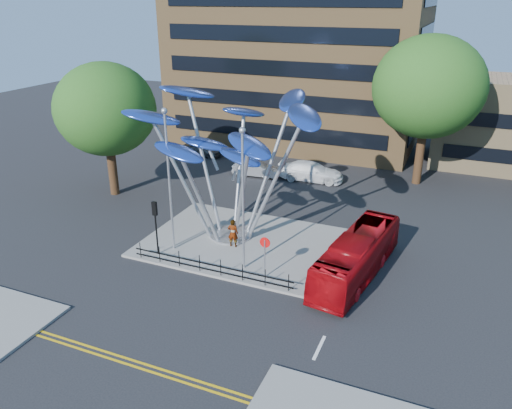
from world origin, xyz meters
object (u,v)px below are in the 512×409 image
at_px(tree_right, 429,87).
at_px(pedestrian, 233,233).
at_px(tree_left, 106,110).
at_px(street_lamp_left, 168,169).
at_px(red_bus, 357,256).
at_px(parked_car_mid, 256,169).
at_px(no_entry_sign_island, 265,250).
at_px(parked_car_right, 311,172).
at_px(leaf_sculpture, 229,135).
at_px(street_lamp_right, 243,188).
at_px(parked_car_left, 203,149).
at_px(traffic_light_island, 155,217).

distance_m(tree_right, pedestrian, 20.40).
xyz_separation_m(tree_left, street_lamp_left, (9.50, -6.50, -1.44)).
bearing_deg(red_bus, parked_car_mid, 139.43).
relative_size(tree_right, street_lamp_left, 1.38).
relative_size(no_entry_sign_island, parked_car_right, 0.45).
relative_size(tree_left, leaf_sculpture, 0.81).
height_order(street_lamp_right, parked_car_mid, street_lamp_right).
height_order(tree_left, street_lamp_left, tree_left).
xyz_separation_m(tree_right, tree_left, (-22.00, -12.00, -1.24)).
xyz_separation_m(tree_right, leaf_sculpture, (-10.07, -15.32, -1.16)).
xyz_separation_m(no_entry_sign_island, pedestrian, (-3.22, 2.67, -0.75)).
distance_m(street_lamp_left, no_entry_sign_island, 7.47).
bearing_deg(leaf_sculpture, parked_car_left, 124.39).
xyz_separation_m(street_lamp_right, no_entry_sign_island, (1.50, -0.48, -3.28)).
height_order(street_lamp_left, parked_car_left, street_lamp_left).
height_order(no_entry_sign_island, red_bus, no_entry_sign_island).
relative_size(tree_left, parked_car_right, 1.89).
bearing_deg(red_bus, tree_left, 174.11).
distance_m(street_lamp_left, red_bus, 11.91).
bearing_deg(traffic_light_island, pedestrian, 35.40).
distance_m(no_entry_sign_island, parked_car_right, 16.86).
xyz_separation_m(street_lamp_right, parked_car_right, (-0.92, 16.17, -4.30)).
relative_size(tree_right, street_lamp_right, 1.46).
distance_m(tree_left, no_entry_sign_island, 18.35).
bearing_deg(no_entry_sign_island, tree_left, 154.93).
relative_size(tree_right, parked_car_left, 2.99).
distance_m(street_lamp_left, parked_car_mid, 15.58).
xyz_separation_m(pedestrian, parked_car_left, (-11.24, 16.67, -0.37)).
distance_m(traffic_light_island, parked_car_mid, 15.96).
bearing_deg(parked_car_mid, leaf_sculpture, -170.84).
distance_m(no_entry_sign_island, parked_car_left, 24.17).
bearing_deg(parked_car_left, tree_right, -84.86).
relative_size(street_lamp_right, no_entry_sign_island, 3.39).
bearing_deg(tree_right, leaf_sculpture, -123.31).
height_order(leaf_sculpture, street_lamp_right, leaf_sculpture).
distance_m(leaf_sculpture, red_bus, 10.48).
distance_m(pedestrian, parked_car_mid, 13.75).
relative_size(parked_car_mid, parked_car_right, 0.74).
bearing_deg(traffic_light_island, street_lamp_left, 63.43).
distance_m(leaf_sculpture, traffic_light_island, 6.65).
height_order(traffic_light_island, parked_car_mid, traffic_light_island).
xyz_separation_m(tree_left, street_lamp_right, (14.50, -7.00, -1.70)).
height_order(street_lamp_left, red_bus, street_lamp_left).
xyz_separation_m(leaf_sculpture, red_bus, (8.67, -1.82, -5.61)).
relative_size(red_bus, parked_car_left, 2.24).
bearing_deg(red_bus, leaf_sculpture, 176.25).
distance_m(leaf_sculpture, parked_car_mid, 13.58).
height_order(pedestrian, parked_car_right, pedestrian).
bearing_deg(red_bus, pedestrian, -174.30).
xyz_separation_m(tree_left, traffic_light_island, (9.00, -7.50, -4.18)).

